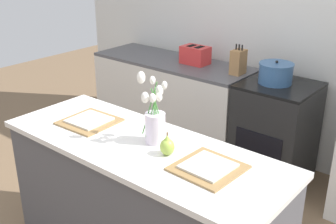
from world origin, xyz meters
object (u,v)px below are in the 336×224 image
at_px(flower_vase, 154,120).
at_px(plate_setting_left, 89,121).
at_px(stove_range, 275,132).
at_px(pear_figurine, 167,146).
at_px(plate_setting_right, 208,167).
at_px(knife_block, 238,62).
at_px(toaster, 195,55).
at_px(cooking_pot, 276,73).

bearing_deg(flower_vase, plate_setting_left, -173.55).
distance_m(stove_range, pear_figurine, 1.69).
bearing_deg(plate_setting_right, knife_block, 116.11).
height_order(flower_vase, plate_setting_left, flower_vase).
distance_m(flower_vase, plate_setting_left, 0.53).
distance_m(stove_range, toaster, 1.06).
relative_size(stove_range, pear_figurine, 6.58).
distance_m(flower_vase, cooking_pot, 1.53).
relative_size(flower_vase, knife_block, 1.58).
relative_size(plate_setting_left, toaster, 1.20).
xyz_separation_m(stove_range, pear_figurine, (0.10, -1.60, 0.53)).
bearing_deg(flower_vase, stove_range, 88.02).
bearing_deg(plate_setting_left, pear_figurine, -1.60).
bearing_deg(plate_setting_left, plate_setting_right, 0.00).
distance_m(flower_vase, pear_figurine, 0.19).
relative_size(plate_setting_left, knife_block, 1.24).
xyz_separation_m(plate_setting_right, toaster, (-1.28, 1.63, 0.05)).
xyz_separation_m(pear_figurine, plate_setting_left, (-0.67, 0.02, -0.04)).
distance_m(toaster, knife_block, 0.50).
distance_m(pear_figurine, plate_setting_left, 0.67).
height_order(pear_figurine, knife_block, knife_block).
bearing_deg(cooking_pot, knife_block, 176.64).
bearing_deg(plate_setting_left, stove_range, 70.41).
distance_m(stove_range, flower_vase, 1.65).
height_order(flower_vase, pear_figurine, flower_vase).
distance_m(plate_setting_right, cooking_pot, 1.64).
bearing_deg(toaster, cooking_pot, -3.35).
xyz_separation_m(plate_setting_right, knife_block, (-0.79, 1.60, 0.07)).
bearing_deg(toaster, flower_vase, -61.25).
relative_size(stove_range, cooking_pot, 3.08).
xyz_separation_m(pear_figurine, cooking_pot, (-0.15, 1.60, 0.00)).
distance_m(plate_setting_left, cooking_pot, 1.67).
height_order(stove_range, knife_block, knife_block).
relative_size(stove_range, plate_setting_left, 2.64).
bearing_deg(cooking_pot, flower_vase, -90.24).
bearing_deg(plate_setting_right, cooking_pot, 104.54).
height_order(flower_vase, toaster, flower_vase).
bearing_deg(pear_figurine, plate_setting_right, 4.06).
relative_size(pear_figurine, cooking_pot, 0.47).
distance_m(stove_range, knife_block, 0.70).
height_order(plate_setting_left, knife_block, knife_block).
height_order(plate_setting_left, plate_setting_right, same).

